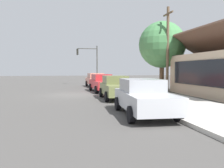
% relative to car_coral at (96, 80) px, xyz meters
% --- Properties ---
extents(ground_plane, '(120.00, 120.00, 0.00)m').
position_rel_car_coral_xyz_m(ground_plane, '(8.17, -2.88, -0.82)').
color(ground_plane, '#4C4947').
extents(sidewalk_curb, '(60.00, 4.20, 0.16)m').
position_rel_car_coral_xyz_m(sidewalk_curb, '(8.17, 2.72, -0.74)').
color(sidewalk_curb, beige).
rests_on(sidewalk_curb, ground).
extents(car_coral, '(4.85, 2.23, 1.59)m').
position_rel_car_coral_xyz_m(car_coral, '(0.00, 0.00, 0.00)').
color(car_coral, '#EA8C75').
rests_on(car_coral, ground).
extents(car_cherry, '(4.84, 2.11, 1.59)m').
position_rel_car_coral_xyz_m(car_cherry, '(5.98, -0.25, -0.00)').
color(car_cherry, red).
rests_on(car_cherry, ground).
extents(car_olive, '(4.42, 2.05, 1.59)m').
position_rel_car_coral_xyz_m(car_olive, '(11.36, -0.16, -0.00)').
color(car_olive, olive).
rests_on(car_olive, ground).
extents(car_silver, '(4.77, 2.27, 1.59)m').
position_rel_car_coral_xyz_m(car_silver, '(17.23, -0.20, 0.00)').
color(car_silver, silver).
rests_on(car_silver, ground).
extents(shade_tree, '(4.51, 4.51, 6.69)m').
position_rel_car_coral_xyz_m(shade_tree, '(5.59, 5.71, 3.60)').
color(shade_tree, brown).
rests_on(shade_tree, ground).
extents(traffic_light_main, '(0.37, 2.79, 5.20)m').
position_rel_car_coral_xyz_m(traffic_light_main, '(-4.34, -0.34, 2.67)').
color(traffic_light_main, '#383833').
rests_on(traffic_light_main, ground).
extents(utility_pole_wooden, '(1.80, 0.24, 7.50)m').
position_rel_car_coral_xyz_m(utility_pole_wooden, '(7.69, 5.32, 3.11)').
color(utility_pole_wooden, brown).
rests_on(utility_pole_wooden, ground).
extents(fire_hydrant_red, '(0.22, 0.22, 0.71)m').
position_rel_car_coral_xyz_m(fire_hydrant_red, '(12.83, 1.32, -0.32)').
color(fire_hydrant_red, red).
rests_on(fire_hydrant_red, sidewalk_curb).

